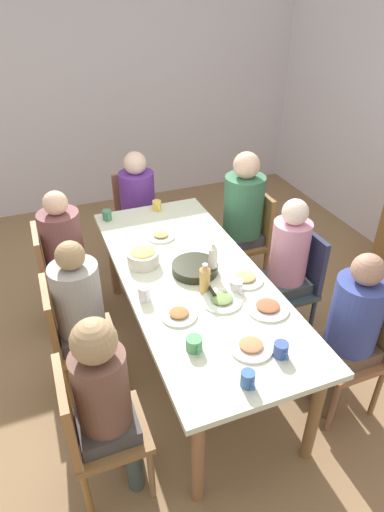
# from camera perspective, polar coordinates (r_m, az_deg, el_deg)

# --- Properties ---
(ground_plane) EXTENTS (7.09, 7.09, 0.00)m
(ground_plane) POSITION_cam_1_polar(r_m,az_deg,el_deg) (3.43, -0.00, -13.04)
(ground_plane) COLOR olive
(wall_left) EXTENTS (0.12, 5.15, 2.60)m
(wall_left) POSITION_cam_1_polar(r_m,az_deg,el_deg) (5.43, -12.30, 19.89)
(wall_left) COLOR silver
(wall_left) RESTS_ON ground_plane
(dining_table) EXTENTS (2.20, 0.91, 0.77)m
(dining_table) POSITION_cam_1_polar(r_m,az_deg,el_deg) (2.97, -0.00, -3.71)
(dining_table) COLOR beige
(dining_table) RESTS_ON ground_plane
(chair_0) EXTENTS (0.40, 0.40, 0.90)m
(chair_0) POSITION_cam_1_polar(r_m,az_deg,el_deg) (4.27, -7.21, 5.46)
(chair_0) COLOR olive
(chair_0) RESTS_ON ground_plane
(person_0) EXTENTS (0.32, 0.32, 1.16)m
(person_0) POSITION_cam_1_polar(r_m,az_deg,el_deg) (4.11, -7.07, 7.30)
(person_0) COLOR #373454
(person_0) RESTS_ON ground_plane
(chair_1) EXTENTS (0.40, 0.40, 0.90)m
(chair_1) POSITION_cam_1_polar(r_m,az_deg,el_deg) (2.96, -15.47, -9.90)
(chair_1) COLOR #966030
(chair_1) RESTS_ON ground_plane
(person_1) EXTENTS (0.30, 0.30, 1.19)m
(person_1) POSITION_cam_1_polar(r_m,az_deg,el_deg) (2.84, -14.24, -6.59)
(person_1) COLOR #384844
(person_1) RESTS_ON ground_plane
(chair_2) EXTENTS (0.40, 0.40, 0.90)m
(chair_2) POSITION_cam_1_polar(r_m,az_deg,el_deg) (2.99, 20.81, -10.68)
(chair_2) COLOR #915C3B
(chair_2) RESTS_ON ground_plane
(person_2) EXTENTS (0.30, 0.30, 1.19)m
(person_2) POSITION_cam_1_polar(r_m,az_deg,el_deg) (2.80, 20.19, -8.26)
(person_2) COLOR brown
(person_2) RESTS_ON ground_plane
(chair_3) EXTENTS (0.40, 0.40, 0.90)m
(chair_3) POSITION_cam_1_polar(r_m,az_deg,el_deg) (2.46, -12.92, -21.01)
(chair_3) COLOR brown
(chair_3) RESTS_ON ground_plane
(person_3) EXTENTS (0.30, 0.30, 1.20)m
(person_3) POSITION_cam_1_polar(r_m,az_deg,el_deg) (2.30, -11.23, -17.44)
(person_3) COLOR #374745
(person_3) RESTS_ON ground_plane
(chair_4) EXTENTS (0.40, 0.40, 0.90)m
(chair_4) POSITION_cam_1_polar(r_m,az_deg,el_deg) (3.54, -17.12, -2.21)
(chair_4) COLOR #905C35
(chair_4) RESTS_ON ground_plane
(person_4) EXTENTS (0.30, 0.30, 1.19)m
(person_4) POSITION_cam_1_polar(r_m,az_deg,el_deg) (3.44, -16.17, 0.81)
(person_4) COLOR brown
(person_4) RESTS_ON ground_plane
(chair_5) EXTENTS (0.40, 0.40, 0.90)m
(chair_5) POSITION_cam_1_polar(r_m,az_deg,el_deg) (3.93, 7.52, 2.80)
(chair_5) COLOR olive
(chair_5) RESTS_ON ground_plane
(person_5) EXTENTS (0.34, 0.34, 1.28)m
(person_5) POSITION_cam_1_polar(r_m,az_deg,el_deg) (3.76, 6.61, 6.01)
(person_5) COLOR #48463D
(person_5) RESTS_ON ground_plane
(chair_6) EXTENTS (0.40, 0.40, 0.90)m
(chair_6) POSITION_cam_1_polar(r_m,az_deg,el_deg) (3.41, 13.20, -3.04)
(chair_6) COLOR #2E404A
(chair_6) RESTS_ON ground_plane
(person_6) EXTENTS (0.30, 0.30, 1.19)m
(person_6) POSITION_cam_1_polar(r_m,az_deg,el_deg) (3.26, 12.26, -0.66)
(person_6) COLOR #36454B
(person_6) RESTS_ON ground_plane
(plate_0) EXTENTS (0.22, 0.22, 0.04)m
(plate_0) POSITION_cam_1_polar(r_m,az_deg,el_deg) (2.58, -1.71, -7.62)
(plate_0) COLOR white
(plate_0) RESTS_ON dining_table
(plate_1) EXTENTS (0.24, 0.24, 0.04)m
(plate_1) POSITION_cam_1_polar(r_m,az_deg,el_deg) (2.89, 7.00, -2.93)
(plate_1) COLOR silver
(plate_1) RESTS_ON dining_table
(plate_2) EXTENTS (0.21, 0.21, 0.04)m
(plate_2) POSITION_cam_1_polar(r_m,az_deg,el_deg) (3.34, -4.06, 2.64)
(plate_2) COLOR silver
(plate_2) RESTS_ON dining_table
(plate_3) EXTENTS (0.25, 0.25, 0.04)m
(plate_3) POSITION_cam_1_polar(r_m,az_deg,el_deg) (2.69, 3.92, -5.74)
(plate_3) COLOR white
(plate_3) RESTS_ON dining_table
(plate_4) EXTENTS (0.24, 0.24, 0.04)m
(plate_4) POSITION_cam_1_polar(r_m,az_deg,el_deg) (2.41, 7.70, -11.58)
(plate_4) COLOR white
(plate_4) RESTS_ON dining_table
(plate_5) EXTENTS (0.26, 0.26, 0.04)m
(plate_5) POSITION_cam_1_polar(r_m,az_deg,el_deg) (2.67, 9.85, -6.60)
(plate_5) COLOR white
(plate_5) RESTS_ON dining_table
(bowl_0) EXTENTS (0.22, 0.22, 0.12)m
(bowl_0) POSITION_cam_1_polar(r_m,az_deg,el_deg) (3.01, -6.40, -0.12)
(bowl_0) COLOR beige
(bowl_0) RESTS_ON dining_table
(serving_pan) EXTENTS (0.49, 0.31, 0.06)m
(serving_pan) POSITION_cam_1_polar(r_m,az_deg,el_deg) (2.93, 0.39, -1.62)
(serving_pan) COLOR black
(serving_pan) RESTS_ON dining_table
(cup_0) EXTENTS (0.11, 0.07, 0.08)m
(cup_0) POSITION_cam_1_polar(r_m,az_deg,el_deg) (3.73, -4.60, 6.58)
(cup_0) COLOR #E6BF52
(cup_0) RESTS_ON dining_table
(cup_1) EXTENTS (0.11, 0.08, 0.10)m
(cup_1) POSITION_cam_1_polar(r_m,az_deg,el_deg) (2.70, -6.22, -4.86)
(cup_1) COLOR white
(cup_1) RESTS_ON dining_table
(cup_2) EXTENTS (0.11, 0.08, 0.08)m
(cup_2) POSITION_cam_1_polar(r_m,az_deg,el_deg) (2.77, 5.86, -3.94)
(cup_2) COLOR white
(cup_2) RESTS_ON dining_table
(cup_3) EXTENTS (0.13, 0.09, 0.08)m
(cup_3) POSITION_cam_1_polar(r_m,az_deg,el_deg) (2.37, 0.30, -11.42)
(cup_3) COLOR #4D915C
(cup_3) RESTS_ON dining_table
(cup_4) EXTENTS (0.11, 0.07, 0.09)m
(cup_4) POSITION_cam_1_polar(r_m,az_deg,el_deg) (2.21, 7.31, -15.68)
(cup_4) COLOR #365F9A
(cup_4) RESTS_ON dining_table
(cup_5) EXTENTS (0.11, 0.07, 0.08)m
(cup_5) POSITION_cam_1_polar(r_m,az_deg,el_deg) (3.63, -11.03, 5.25)
(cup_5) COLOR #458861
(cup_5) RESTS_ON dining_table
(cup_6) EXTENTS (0.11, 0.08, 0.08)m
(cup_6) POSITION_cam_1_polar(r_m,az_deg,el_deg) (2.38, 11.54, -11.93)
(cup_6) COLOR #364F96
(cup_6) RESTS_ON dining_table
(bottle_0) EXTENTS (0.07, 0.07, 0.21)m
(bottle_0) POSITION_cam_1_polar(r_m,az_deg,el_deg) (2.72, 1.68, -3.00)
(bottle_0) COLOR #C79447
(bottle_0) RESTS_ON dining_table
(bottle_1) EXTENTS (0.06, 0.06, 0.24)m
(bottle_1) POSITION_cam_1_polar(r_m,az_deg,el_deg) (2.86, 2.75, -0.52)
(bottle_1) COLOR silver
(bottle_1) RESTS_ON dining_table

